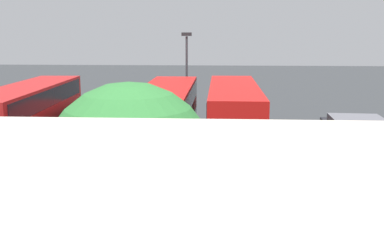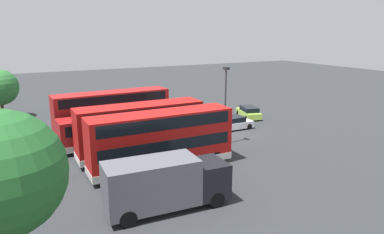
{
  "view_description": "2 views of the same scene",
  "coord_description": "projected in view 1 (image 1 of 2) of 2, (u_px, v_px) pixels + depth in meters",
  "views": [
    {
      "loc": [
        -4.65,
        33.93,
        7.27
      ],
      "look_at": [
        -2.8,
        2.04,
        1.3
      ],
      "focal_mm": 41.97,
      "sensor_mm": 36.0,
      "label": 1
    },
    {
      "loc": [
        -29.56,
        20.28,
        10.54
      ],
      "look_at": [
        2.26,
        3.47,
        1.74
      ],
      "focal_mm": 33.11,
      "sensor_mm": 36.0,
      "label": 2
    }
  ],
  "objects": [
    {
      "name": "bus_double_decker_second",
      "position": [
        167.0,
        125.0,
        23.89
      ],
      "size": [
        2.65,
        10.8,
        4.55
      ],
      "color": "#B71411",
      "rests_on": "ground"
    },
    {
      "name": "box_truck_blue",
      "position": [
        359.0,
        151.0,
        21.6
      ],
      "size": [
        2.93,
        7.63,
        3.2
      ],
      "color": "#595960",
      "rests_on": "ground"
    },
    {
      "name": "bus_single_deck_third",
      "position": [
        94.0,
        140.0,
        24.05
      ],
      "size": [
        2.95,
        12.09,
        2.95
      ],
      "color": "#A51919",
      "rests_on": "ground"
    },
    {
      "name": "bus_double_decker_near_end",
      "position": [
        233.0,
        124.0,
        24.09
      ],
      "size": [
        2.65,
        11.31,
        4.55
      ],
      "color": "#B71411",
      "rests_on": "ground"
    },
    {
      "name": "car_small_green",
      "position": [
        142.0,
        116.0,
        36.04
      ],
      "size": [
        1.82,
        4.13,
        1.43
      ],
      "color": "silver",
      "rests_on": "ground"
    },
    {
      "name": "bus_double_decker_fourth",
      "position": [
        29.0,
        125.0,
        23.95
      ],
      "size": [
        3.02,
        11.76,
        4.55
      ],
      "color": "#A51919",
      "rests_on": "ground"
    },
    {
      "name": "car_hatchback_silver",
      "position": [
        112.0,
        107.0,
        40.86
      ],
      "size": [
        4.59,
        2.84,
        1.43
      ],
      "color": "#A5D14C",
      "rests_on": "ground"
    },
    {
      "name": "tree_midright",
      "position": [
        130.0,
        169.0,
        8.86
      ],
      "size": [
        3.41,
        3.41,
        6.36
      ],
      "color": "#4C3823",
      "rests_on": "ground"
    },
    {
      "name": "lamp_post_tall",
      "position": [
        187.0,
        76.0,
        31.56
      ],
      "size": [
        0.7,
        0.3,
        7.33
      ],
      "color": "#38383D",
      "rests_on": "ground"
    },
    {
      "name": "ground_plane",
      "position": [
        158.0,
        128.0,
        34.9
      ],
      "size": [
        140.0,
        140.0,
        0.0
      ],
      "primitive_type": "plane",
      "color": "#2D3033"
    }
  ]
}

